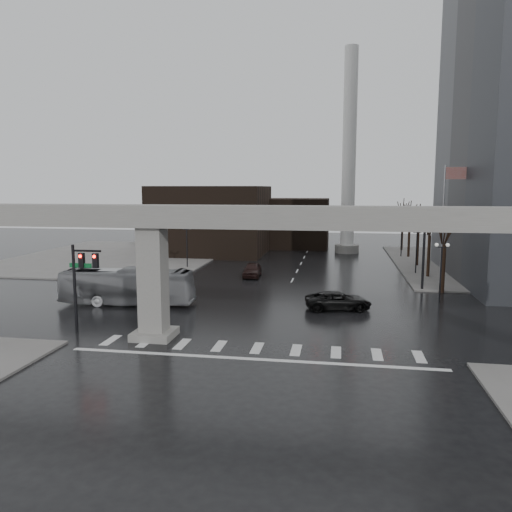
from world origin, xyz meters
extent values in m
plane|color=black|center=(0.00, 0.00, 0.00)|extent=(160.00, 160.00, 0.00)
cube|color=slate|center=(26.00, 36.00, 0.07)|extent=(28.00, 36.00, 0.15)
cube|color=slate|center=(-26.00, 36.00, 0.07)|extent=(28.00, 36.00, 0.15)
cube|color=gray|center=(0.00, 0.00, 8.00)|extent=(48.00, 2.20, 1.40)
cube|color=gray|center=(-7.00, 0.00, 3.65)|extent=(1.60, 1.60, 7.30)
cube|color=gray|center=(-7.00, 0.00, 0.25)|extent=(2.60, 2.60, 0.50)
cube|color=black|center=(-14.00, 42.00, 5.00)|extent=(16.00, 14.00, 10.00)
cube|color=black|center=(-2.00, 52.00, 4.00)|extent=(10.00, 10.00, 8.00)
cylinder|color=white|center=(6.00, 46.00, 15.00)|extent=(2.00, 2.00, 30.00)
cylinder|color=gray|center=(6.00, 46.00, 0.60)|extent=(3.60, 3.60, 1.20)
cylinder|color=black|center=(12.80, 18.80, 4.00)|extent=(0.24, 0.24, 8.00)
cylinder|color=black|center=(6.80, 18.80, 7.20)|extent=(12.00, 0.18, 0.18)
cube|color=black|center=(9.80, 18.80, 6.55)|extent=(0.35, 0.30, 1.00)
cube|color=black|center=(6.30, 18.80, 6.55)|extent=(0.35, 0.30, 1.00)
cube|color=black|center=(2.80, 18.80, 6.55)|extent=(0.35, 0.30, 1.00)
sphere|color=#FF0C05|center=(9.80, 18.62, 6.85)|extent=(0.20, 0.20, 0.20)
cube|color=#0D5B29|center=(11.30, 18.80, 7.00)|extent=(1.80, 0.05, 0.35)
cube|color=#0D5B29|center=(4.80, 18.80, 7.00)|extent=(1.80, 0.05, 0.35)
cylinder|color=black|center=(-12.80, 0.50, 3.00)|extent=(0.20, 0.20, 6.00)
cylinder|color=black|center=(-11.80, 0.50, 5.60)|extent=(2.00, 0.14, 0.14)
cube|color=black|center=(-12.20, 0.50, 4.95)|extent=(0.35, 0.30, 1.00)
cube|color=black|center=(-11.20, 0.50, 4.95)|extent=(0.35, 0.30, 1.00)
cube|color=#0D5B29|center=(-12.30, 0.50, 4.60)|extent=(1.60, 0.05, 0.30)
cylinder|color=silver|center=(15.00, 22.00, 6.00)|extent=(0.12, 0.12, 12.00)
cube|color=red|center=(16.00, 22.00, 11.20)|extent=(2.00, 0.03, 1.20)
cylinder|color=black|center=(13.50, 14.00, 2.40)|extent=(0.14, 0.14, 4.80)
cube|color=black|center=(13.50, 14.00, 4.75)|extent=(0.90, 0.06, 0.06)
sphere|color=silver|center=(13.05, 14.00, 4.95)|extent=(0.32, 0.32, 0.32)
sphere|color=silver|center=(13.95, 14.00, 4.95)|extent=(0.32, 0.32, 0.32)
cylinder|color=black|center=(13.50, 28.00, 2.40)|extent=(0.14, 0.14, 4.80)
cube|color=black|center=(13.50, 28.00, 4.75)|extent=(0.90, 0.06, 0.06)
sphere|color=silver|center=(13.05, 28.00, 4.95)|extent=(0.32, 0.32, 0.32)
sphere|color=silver|center=(13.95, 28.00, 4.95)|extent=(0.32, 0.32, 0.32)
cylinder|color=black|center=(13.50, 42.00, 2.40)|extent=(0.14, 0.14, 4.80)
cube|color=black|center=(13.50, 42.00, 4.75)|extent=(0.90, 0.06, 0.06)
sphere|color=silver|center=(13.05, 42.00, 4.95)|extent=(0.32, 0.32, 0.32)
sphere|color=silver|center=(13.95, 42.00, 4.95)|extent=(0.32, 0.32, 0.32)
cylinder|color=black|center=(-13.50, 14.00, 2.40)|extent=(0.14, 0.14, 4.80)
cube|color=black|center=(-13.50, 14.00, 4.75)|extent=(0.90, 0.06, 0.06)
sphere|color=silver|center=(-13.95, 14.00, 4.95)|extent=(0.32, 0.32, 0.32)
sphere|color=silver|center=(-13.05, 14.00, 4.95)|extent=(0.32, 0.32, 0.32)
cylinder|color=black|center=(-13.50, 28.00, 2.40)|extent=(0.14, 0.14, 4.80)
cube|color=black|center=(-13.50, 28.00, 4.75)|extent=(0.90, 0.06, 0.06)
sphere|color=silver|center=(-13.95, 28.00, 4.95)|extent=(0.32, 0.32, 0.32)
sphere|color=silver|center=(-13.05, 28.00, 4.95)|extent=(0.32, 0.32, 0.32)
cylinder|color=black|center=(-13.50, 42.00, 2.40)|extent=(0.14, 0.14, 4.80)
cube|color=black|center=(-13.50, 42.00, 4.75)|extent=(0.90, 0.06, 0.06)
sphere|color=silver|center=(-13.95, 42.00, 4.95)|extent=(0.32, 0.32, 0.32)
sphere|color=silver|center=(-13.05, 42.00, 4.95)|extent=(0.32, 0.32, 0.32)
cylinder|color=black|center=(14.50, 18.00, 2.27)|extent=(0.34, 0.34, 4.55)
cylinder|color=black|center=(14.50, 18.00, 6.01)|extent=(0.12, 1.52, 2.98)
cylinder|color=black|center=(15.00, 18.25, 5.78)|extent=(0.83, 1.14, 2.51)
cylinder|color=black|center=(14.50, 26.00, 2.33)|extent=(0.34, 0.34, 4.66)
cylinder|color=black|center=(14.50, 26.00, 6.15)|extent=(0.12, 1.55, 3.05)
cylinder|color=black|center=(15.00, 26.25, 5.91)|extent=(0.85, 1.16, 2.57)
cylinder|color=black|center=(14.50, 34.00, 2.38)|extent=(0.34, 0.34, 4.76)
cylinder|color=black|center=(14.50, 34.00, 6.29)|extent=(0.12, 1.59, 3.11)
cylinder|color=black|center=(15.00, 34.25, 6.05)|extent=(0.86, 1.18, 2.62)
cylinder|color=black|center=(14.50, 42.00, 2.43)|extent=(0.34, 0.34, 4.87)
cylinder|color=black|center=(14.50, 42.00, 6.43)|extent=(0.12, 1.62, 3.18)
cylinder|color=black|center=(15.00, 42.25, 6.18)|extent=(0.88, 1.20, 2.68)
cylinder|color=black|center=(14.50, 50.00, 2.48)|extent=(0.34, 0.34, 4.97)
cylinder|color=black|center=(14.50, 50.00, 6.57)|extent=(0.12, 1.65, 3.25)
cylinder|color=black|center=(15.00, 50.25, 6.31)|extent=(0.89, 1.23, 2.74)
imported|color=black|center=(4.87, 9.71, 0.73)|extent=(5.66, 3.46, 1.47)
imported|color=#999A9D|center=(-12.66, 8.58, 1.56)|extent=(11.35, 3.31, 3.12)
imported|color=black|center=(-4.58, 23.37, 0.77)|extent=(2.07, 4.61, 1.54)
camera|label=1|loc=(4.84, -30.20, 9.79)|focal=35.00mm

